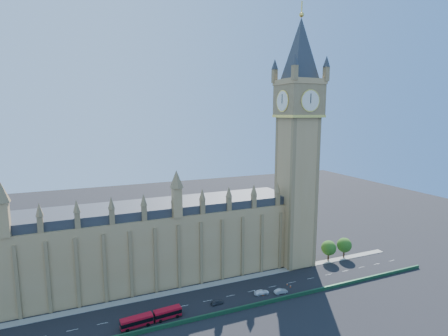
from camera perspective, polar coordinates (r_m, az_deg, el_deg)
name	(u,v)px	position (r m, az deg, el deg)	size (l,w,h in m)	color
ground	(219,298)	(121.25, -0.79, -20.49)	(400.00, 400.00, 0.00)	black
palace_westminster	(129,245)	(129.25, -15.19, -12.10)	(120.00, 20.00, 28.00)	#A88651
elizabeth_tower	(298,127)	(136.26, 11.98, 6.63)	(20.59, 20.59, 105.00)	#A88651
bridge_parapet	(230,311)	(113.78, 1.04, -22.27)	(160.00, 0.60, 1.20)	#1E4C2D
kerb_north	(209,285)	(129.02, -2.45, -18.53)	(160.00, 3.00, 0.16)	gray
tree_east_near	(329,247)	(151.58, 16.77, -12.31)	(6.00, 6.00, 8.50)	#382619
tree_east_far	(345,245)	(156.54, 19.09, -11.74)	(6.00, 6.00, 8.50)	#382619
red_bus	(152,318)	(110.82, -11.75, -22.81)	(17.72, 4.09, 2.99)	#AE0B1D
car_grey	(217,302)	(117.73, -1.14, -21.08)	(1.57, 3.89, 1.33)	#393B40
car_silver	(281,291)	(125.10, 9.27, -19.23)	(1.60, 4.59, 1.51)	#A8ACB0
car_white	(262,292)	(123.69, 6.16, -19.51)	(2.09, 5.14, 1.49)	white
cone_a	(263,294)	(123.25, 6.38, -19.83)	(0.53, 0.53, 0.72)	black
cone_b	(291,286)	(129.54, 10.81, -18.43)	(0.62, 0.62, 0.75)	black
cone_c	(263,294)	(123.29, 6.37, -19.80)	(0.65, 0.65, 0.80)	black
cone_d	(287,284)	(130.83, 10.28, -18.15)	(0.41, 0.41, 0.65)	black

